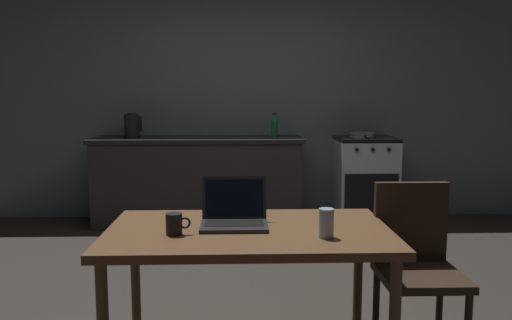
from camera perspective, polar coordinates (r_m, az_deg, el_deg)
The scene contains 12 objects.
ground_plane at distance 3.60m, azimuth -0.15°, elevation -14.84°, with size 12.00×12.00×0.00m, color #2D2823.
back_wall at distance 5.69m, azimuth 2.16°, elevation 6.85°, with size 6.40×0.10×2.61m, color #5B6461.
kitchen_counter at distance 5.42m, azimuth -6.40°, elevation -2.25°, with size 2.16×0.64×0.91m.
stove_oven at distance 5.56m, azimuth 11.88°, elevation -2.15°, with size 0.60×0.62×0.91m.
dining_table at distance 2.49m, azimuth -0.83°, elevation -9.13°, with size 1.34×0.79×0.73m.
chair at distance 2.78m, azimuth 17.26°, elevation -10.48°, with size 0.40×0.40×0.91m.
laptop at distance 2.51m, azimuth -2.42°, elevation -6.23°, with size 0.32×0.28×0.22m.
electric_kettle at distance 5.45m, azimuth -13.56°, elevation 3.69°, with size 0.18×0.16×0.25m.
bottle at distance 5.30m, azimuth 2.03°, elevation 3.79°, with size 0.07×0.07×0.26m.
frying_pan at distance 5.47m, azimuth 11.69°, elevation 2.75°, with size 0.26×0.44×0.05m.
coffee_mug at distance 2.38m, azimuth -9.00°, elevation -6.99°, with size 0.11×0.07×0.10m.
drinking_glass at distance 2.33m, azimuth 7.77°, elevation -6.92°, with size 0.07×0.07×0.13m.
Camera 1 is at (-0.10, -3.33, 1.37)m, focal length 36.20 mm.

